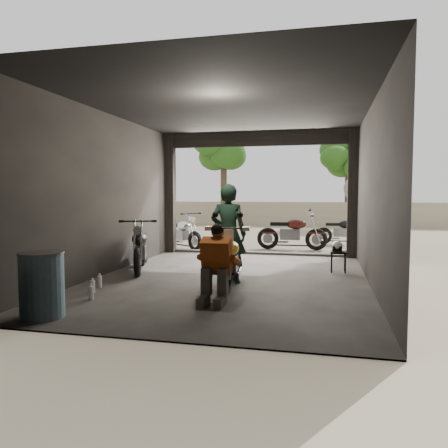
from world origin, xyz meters
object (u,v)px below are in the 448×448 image
at_px(outside_bike_c, 343,229).
at_px(helmet, 337,246).
at_px(sign_post, 357,202).
at_px(mechanic, 215,266).
at_px(outside_bike_a, 182,231).
at_px(main_bike, 231,256).
at_px(outside_bike_b, 292,229).
at_px(stool, 338,255).
at_px(rider, 228,234).
at_px(left_bike, 140,245).
at_px(oil_drum, 42,286).

distance_m(outside_bike_c, helmet, 5.10).
bearing_deg(helmet, sign_post, 90.00).
bearing_deg(helmet, mechanic, -108.55).
xyz_separation_m(outside_bike_a, outside_bike_c, (4.63, 2.18, -0.03)).
xyz_separation_m(main_bike, outside_bike_b, (0.65, 5.29, 0.04)).
bearing_deg(stool, rider, -142.25).
distance_m(left_bike, mechanic, 3.12).
distance_m(main_bike, mechanic, 1.18).
xyz_separation_m(outside_bike_c, stool, (-0.29, -5.12, -0.14)).
relative_size(outside_bike_b, mechanic, 1.54).
xyz_separation_m(main_bike, outside_bike_a, (-2.50, 4.77, -0.01)).
distance_m(outside_bike_b, rider, 5.05).
xyz_separation_m(main_bike, left_bike, (-2.16, 1.06, 0.00)).
height_order(outside_bike_b, stool, outside_bike_b).
relative_size(outside_bike_a, mechanic, 1.41).
distance_m(outside_bike_b, sign_post, 2.08).
height_order(outside_bike_a, helmet, outside_bike_a).
relative_size(outside_bike_b, oil_drum, 2.02).
xyz_separation_m(outside_bike_c, mechanic, (-2.12, -8.13, 0.05)).
bearing_deg(outside_bike_b, left_bike, 145.92).
height_order(mechanic, oil_drum, mechanic).
distance_m(left_bike, stool, 4.08).
bearing_deg(outside_bike_b, mechanic, 173.83).
relative_size(main_bike, left_bike, 1.01).
relative_size(left_bike, outside_bike_c, 1.08).
distance_m(main_bike, oil_drum, 3.12).
bearing_deg(mechanic, outside_bike_c, 74.47).
height_order(left_bike, sign_post, sign_post).
xyz_separation_m(main_bike, mechanic, (0.01, -1.18, 0.02)).
xyz_separation_m(rider, stool, (1.96, 1.52, -0.52)).
relative_size(outside_bike_c, helmet, 6.56).
xyz_separation_m(mechanic, helmet, (1.81, 3.04, -0.02)).
xyz_separation_m(mechanic, stool, (1.84, 3.01, -0.19)).
height_order(rider, sign_post, sign_post).
height_order(left_bike, stool, left_bike).
bearing_deg(mechanic, outside_bike_a, 111.91).
height_order(stool, helmet, helmet).
bearing_deg(rider, outside_bike_a, -59.33).
distance_m(rider, stool, 2.53).
distance_m(rider, mechanic, 1.53).
xyz_separation_m(outside_bike_a, stool, (4.34, -2.95, -0.17)).
bearing_deg(outside_bike_a, left_bike, -138.89).
bearing_deg(stool, main_bike, -135.33).
bearing_deg(sign_post, oil_drum, -122.61).
height_order(outside_bike_c, helmet, outside_bike_c).
distance_m(left_bike, outside_bike_b, 5.08).
relative_size(left_bike, mechanic, 1.44).
relative_size(main_bike, mechanic, 1.46).
height_order(outside_bike_a, oil_drum, outside_bike_a).
relative_size(main_bike, outside_bike_b, 0.94).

